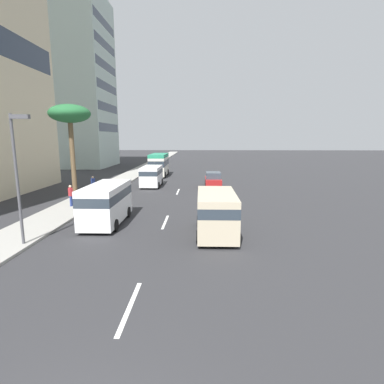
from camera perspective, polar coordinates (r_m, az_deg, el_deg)
The scene contains 15 objects.
ground_plane at distance 35.43m, azimuth -2.12°, elevation 1.41°, with size 198.00×198.00×0.00m, color #2D2D30.
sidewalk_right at distance 36.78m, azimuth -14.46°, elevation 1.53°, with size 162.00×3.13×0.15m, color #9E9B93.
lane_stripe_near at distance 10.74m, azimuth -11.72°, elevation -20.53°, with size 3.20×0.16×0.01m, color silver.
lane_stripe_mid at distance 19.90m, azimuth -5.10°, elevation -5.69°, with size 3.20×0.16×0.01m, color silver.
lane_stripe_far at distance 30.84m, azimuth -2.68°, elevation 0.08°, with size 3.20×0.16×0.01m, color silver.
van_lead at distance 17.02m, azimuth 4.66°, elevation -3.62°, with size 4.94×2.23×2.43m.
car_second at distance 33.78m, azimuth 4.04°, elevation 2.30°, with size 4.07×1.82×1.68m.
van_third at distance 19.94m, azimuth -15.96°, elevation -1.75°, with size 5.31×2.17×2.54m.
van_fourth at distance 34.21m, azimuth -7.70°, elevation 3.21°, with size 4.64×2.11×2.27m.
minibus_fifth at distance 43.34m, azimuth -6.30°, elevation 5.30°, with size 6.04×2.33×3.19m.
pedestrian_near_lamp at distance 25.37m, azimuth -22.06°, elevation -0.45°, with size 0.36×0.39×1.68m.
pedestrian_mid_block at distance 31.10m, azimuth -18.28°, elevation 1.55°, with size 0.31×0.37×1.60m.
palm_tree at distance 25.87m, azimuth -22.20°, elevation 13.13°, with size 3.16×3.16×7.88m.
street_lamp at distance 16.91m, azimuth -30.19°, elevation 4.45°, with size 0.24×0.97×6.45m.
office_tower_far at distance 63.06m, azimuth -21.84°, elevation 18.52°, with size 12.76×13.17×30.50m.
Camera 1 is at (-3.43, -2.30, 5.47)m, focal length 28.06 mm.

